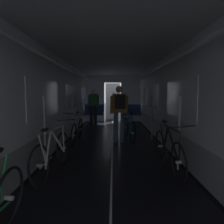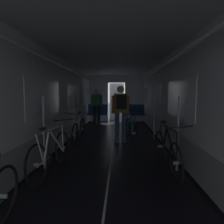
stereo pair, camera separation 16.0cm
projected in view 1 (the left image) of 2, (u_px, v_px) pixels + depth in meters
train_car_shell at (112, 84)px, 5.19m from camera, size 3.14×12.34×2.57m
bench_seat_far_left at (94, 112)px, 9.76m from camera, size 0.98×0.51×0.95m
bench_seat_far_right at (131, 112)px, 9.75m from camera, size 0.98×0.51×0.95m
bicycle_black at (168, 150)px, 3.78m from camera, size 0.44×1.69×0.94m
bicycle_white at (53, 153)px, 3.60m from camera, size 0.46×1.69×0.95m
bicycle_silver at (77, 130)px, 5.92m from camera, size 0.44×1.69×0.95m
person_cyclist_aisle at (119, 109)px, 5.89m from camera, size 0.55×0.42×1.69m
bicycle_teal_in_aisle at (129, 128)px, 6.21m from camera, size 0.45×1.68×0.94m
person_standing_near_bench at (93, 104)px, 9.35m from camera, size 0.53×0.23×1.69m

